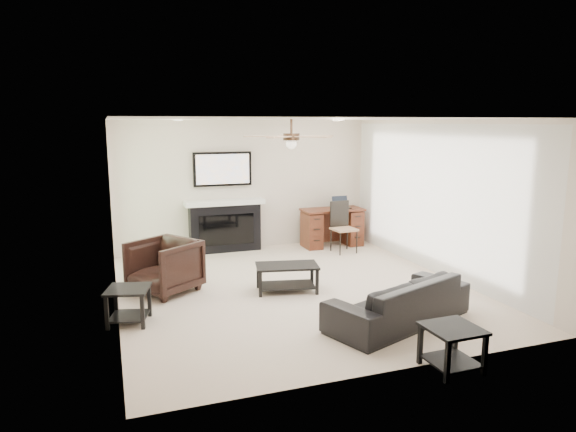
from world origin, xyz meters
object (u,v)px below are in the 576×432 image
(armchair, at_px, (164,266))
(fireplace_unit, at_px, (225,202))
(coffee_table, at_px, (287,278))
(sofa, at_px, (399,300))
(desk, at_px, (332,227))

(armchair, bearing_deg, fireplace_unit, 111.67)
(armchair, xyz_separation_m, coffee_table, (1.70, -0.55, -0.19))
(sofa, height_order, armchair, armchair)
(armchair, distance_m, coffee_table, 1.80)
(fireplace_unit, bearing_deg, desk, -7.57)
(armchair, relative_size, fireplace_unit, 0.45)
(coffee_table, distance_m, desk, 2.97)
(coffee_table, relative_size, fireplace_unit, 0.47)
(sofa, height_order, fireplace_unit, fireplace_unit)
(coffee_table, distance_m, fireplace_unit, 2.77)
(sofa, height_order, coffee_table, sofa)
(sofa, bearing_deg, coffee_table, -80.95)
(armchair, bearing_deg, coffee_table, 36.97)
(coffee_table, bearing_deg, desk, 64.64)
(sofa, relative_size, armchair, 2.29)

